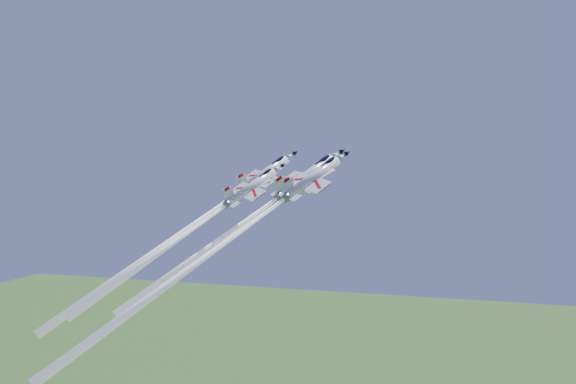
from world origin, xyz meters
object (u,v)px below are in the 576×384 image
(jet_right, at_px, (216,249))
(jet_slot, at_px, (190,231))
(jet_left, at_px, (185,230))
(jet_lead, at_px, (246,221))

(jet_right, height_order, jet_slot, jet_right)
(jet_left, height_order, jet_right, jet_left)
(jet_right, bearing_deg, jet_left, 174.88)
(jet_left, xyz_separation_m, jet_right, (11.01, -10.62, -1.83))
(jet_lead, height_order, jet_left, jet_lead)
(jet_left, height_order, jet_slot, jet_left)
(jet_left, relative_size, jet_right, 0.91)
(jet_left, distance_m, jet_slot, 6.03)
(jet_lead, height_order, jet_right, jet_lead)
(jet_slot, bearing_deg, jet_right, 2.17)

